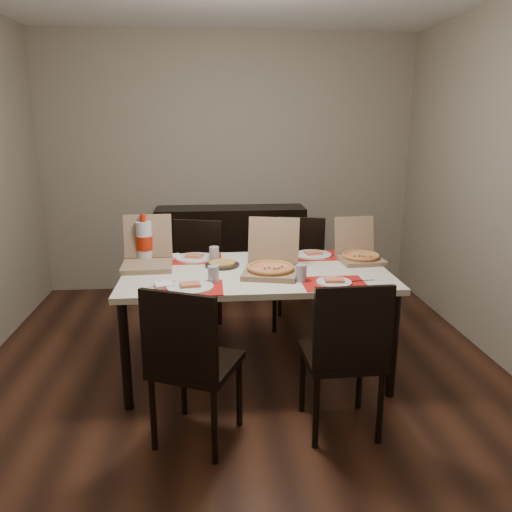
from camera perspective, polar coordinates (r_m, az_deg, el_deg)
name	(u,v)px	position (r m, az deg, el deg)	size (l,w,h in m)	color
ground	(242,375)	(3.66, -1.58, -13.42)	(3.80, 4.00, 0.02)	#3D1F12
room_walls	(237,122)	(3.65, -2.24, 15.04)	(3.84, 4.02, 2.62)	gray
sideboard	(231,251)	(5.16, -2.89, 0.62)	(1.50, 0.40, 0.90)	black
dining_table	(256,279)	(3.45, 0.00, -2.67)	(1.80, 1.00, 0.75)	beige
chair_near_left	(190,360)	(2.73, -7.53, -11.73)	(0.55, 0.55, 0.93)	black
chair_near_right	(345,352)	(2.84, 10.17, -10.74)	(0.43, 0.43, 0.93)	black
chair_far_left	(195,271)	(4.26, -6.95, -1.75)	(0.51, 0.51, 0.93)	black
chair_far_right	(299,267)	(4.36, 4.95, -1.28)	(0.51, 0.51, 0.93)	black
setting_near_left	(193,284)	(3.10, -7.22, -3.18)	(0.46, 0.30, 0.11)	red
setting_near_right	(324,279)	(3.18, 7.82, -2.67)	(0.51, 0.30, 0.11)	red
setting_far_left	(197,257)	(3.71, -6.79, -0.10)	(0.49, 0.30, 0.11)	red
setting_far_right	(306,254)	(3.79, 5.78, 0.27)	(0.49, 0.30, 0.11)	red
napkin_loose	(275,273)	(3.33, 2.23, -1.99)	(0.12, 0.11, 0.02)	white
pizza_box_center	(271,265)	(3.34, 1.73, -1.08)	(0.43, 0.46, 0.35)	#86694D
pizza_box_right	(359,254)	(3.73, 11.71, 0.25)	(0.32, 0.36, 0.30)	#86694D
pizza_box_left	(148,258)	(3.59, -12.30, -0.24)	(0.36, 0.39, 0.34)	#86694D
faina_plate	(222,264)	(3.53, -3.88, -0.93)	(0.24, 0.24, 0.03)	black
dip_bowl	(268,262)	(3.57, 1.38, -0.70)	(0.12, 0.12, 0.03)	white
soda_bottle	(144,242)	(3.68, -12.64, 1.59)	(0.12, 0.12, 0.35)	silver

